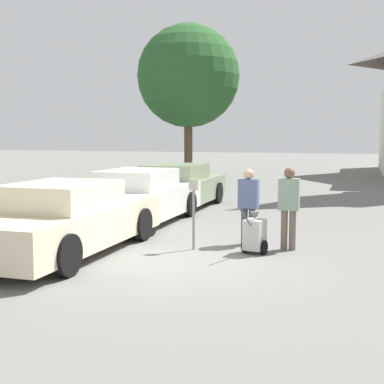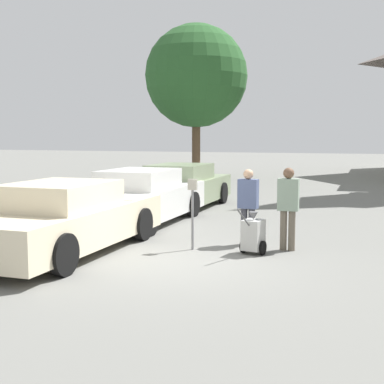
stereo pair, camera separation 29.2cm
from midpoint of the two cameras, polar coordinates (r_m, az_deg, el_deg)
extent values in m
plane|color=slate|center=(10.11, -0.99, -7.40)|extent=(120.00, 120.00, 0.00)
cube|color=beige|center=(11.02, -12.50, -3.42)|extent=(1.98, 5.21, 0.73)
cube|color=beige|center=(10.76, -13.15, -0.34)|extent=(1.73, 2.19, 0.51)
cylinder|color=black|center=(12.90, -12.35, -2.92)|extent=(0.18, 0.73, 0.73)
cylinder|color=black|center=(12.03, -4.56, -3.45)|extent=(0.18, 0.73, 0.73)
cylinder|color=black|center=(9.22, -12.65, -6.54)|extent=(0.18, 0.73, 0.73)
cube|color=silver|center=(14.32, -4.73, -1.05)|extent=(1.87, 5.12, 0.77)
cube|color=silver|center=(14.07, -5.08, 1.40)|extent=(1.63, 2.15, 0.49)
cylinder|color=black|center=(16.14, -5.38, -1.05)|extent=(0.18, 0.71, 0.71)
cylinder|color=black|center=(15.49, 0.70, -1.32)|extent=(0.18, 0.71, 0.71)
cylinder|color=black|center=(13.35, -11.01, -2.64)|extent=(0.18, 0.71, 0.71)
cylinder|color=black|center=(12.56, -3.87, -3.10)|extent=(0.18, 0.71, 0.71)
cube|color=gray|center=(17.22, -0.57, 0.16)|extent=(1.89, 5.15, 0.74)
cube|color=gray|center=(16.98, -0.80, 2.16)|extent=(1.65, 2.17, 0.49)
cylinder|color=black|center=(19.05, -1.53, 0.10)|extent=(0.18, 0.72, 0.72)
cylinder|color=black|center=(18.49, 3.76, -0.09)|extent=(0.18, 0.72, 0.72)
cylinder|color=black|center=(16.12, -5.53, -1.03)|extent=(0.18, 0.72, 0.72)
cylinder|color=black|center=(15.46, 0.63, -1.31)|extent=(0.18, 0.72, 0.72)
cylinder|color=slate|center=(10.99, 0.82, -2.99)|extent=(0.05, 0.05, 1.24)
cube|color=gray|center=(10.90, 0.82, 0.81)|extent=(0.18, 0.09, 0.22)
cylinder|color=#3F3F47|center=(11.58, 7.10, -3.70)|extent=(0.14, 0.14, 0.79)
cylinder|color=#3F3F47|center=(11.63, 6.28, -3.65)|extent=(0.14, 0.14, 0.79)
cube|color=#4C597F|center=(11.50, 6.73, -0.19)|extent=(0.43, 0.24, 0.63)
sphere|color=tan|center=(11.47, 6.76, 1.90)|extent=(0.21, 0.21, 0.21)
cylinder|color=#665B4C|center=(11.15, 11.34, -4.07)|extent=(0.14, 0.14, 0.83)
cylinder|color=#665B4C|center=(11.17, 10.47, -4.03)|extent=(0.14, 0.14, 0.83)
cube|color=gray|center=(11.05, 10.98, -0.28)|extent=(0.42, 0.22, 0.65)
sphere|color=brown|center=(11.01, 11.03, 1.99)|extent=(0.22, 0.22, 0.22)
cube|color=#B2B2AD|center=(10.74, 7.32, -4.54)|extent=(0.44, 0.50, 0.60)
cone|color=#59595B|center=(10.68, 7.35, -2.54)|extent=(0.18, 0.18, 0.16)
cylinder|color=#4C4C4C|center=(10.25, 6.35, -2.78)|extent=(0.14, 0.59, 0.43)
cylinder|color=black|center=(10.87, 6.28, -5.72)|extent=(0.10, 0.28, 0.28)
cylinder|color=black|center=(10.71, 8.35, -5.92)|extent=(0.10, 0.28, 0.28)
cylinder|color=brown|center=(28.37, 0.74, 4.54)|extent=(0.44, 0.44, 3.13)
sphere|color=#285628|center=(28.52, 0.75, 12.27)|extent=(5.35, 5.35, 5.35)
camera|label=1|loc=(0.15, -89.29, 0.08)|focal=50.00mm
camera|label=2|loc=(0.15, 90.71, -0.08)|focal=50.00mm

